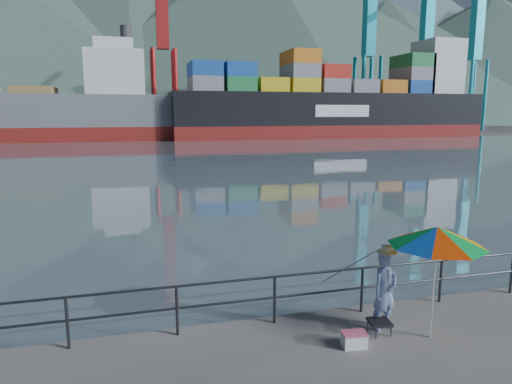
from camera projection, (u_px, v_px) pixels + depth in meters
harbor_water at (136, 127)px, 131.09m from camera, size 500.00×280.00×0.00m
far_dock at (186, 132)px, 98.56m from camera, size 200.00×40.00×0.40m
guardrail at (227, 304)px, 9.16m from camera, size 22.00×0.06×1.03m
mountains at (217, 43)px, 208.89m from camera, size 600.00×332.80×80.00m
port_cranes at (293, 54)px, 92.72m from camera, size 116.00×28.00×38.40m
container_stacks at (283, 118)px, 104.06m from camera, size 58.00×5.40×7.80m
fisherman at (385, 291)px, 9.11m from camera, size 0.65×0.51×1.59m
beach_umbrella at (437, 236)px, 8.53m from camera, size 1.92×1.92×2.22m
folding_stool at (379, 327)px, 9.00m from camera, size 0.47×0.47×0.27m
cooler_bag at (354, 340)px, 8.51m from camera, size 0.47×0.35×0.25m
fishing_rod at (345, 306)px, 10.31m from camera, size 0.33×1.84×1.31m
bulk_carrier at (10, 114)px, 70.83m from camera, size 56.38×9.76×14.50m
container_ship at (339, 103)px, 82.84m from camera, size 57.31×9.55×18.10m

